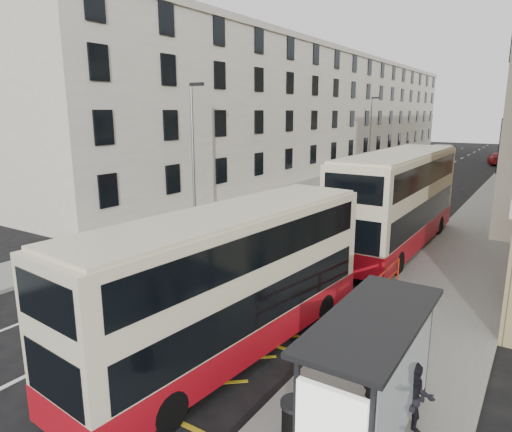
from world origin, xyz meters
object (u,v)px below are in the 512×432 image
Objects in this scene: car_dark at (434,150)px; car_silver at (426,156)px; street_lamp_near at (194,147)px; street_lamp_far at (371,130)px; car_red at (498,159)px; pedestrian_near at (377,375)px; bus_shelter at (373,362)px; double_decker_rear at (398,201)px; pedestrian_far at (407,316)px; litter_bin at (295,424)px; white_van at (365,170)px; pedestrian_mid at (415,400)px; double_decker_front at (231,283)px.

car_silver is at bearing -95.89° from car_dark.
car_silver is (3.07, 43.92, -3.88)m from street_lamp_near.
street_lamp_far is 1.96× the size of car_dark.
street_lamp_far is 19.68m from car_red.
street_lamp_far is (0.00, 30.00, 0.00)m from street_lamp_near.
bus_shelter is at bearing 89.95° from pedestrian_near.
car_dark is (-1.80, 13.14, -0.09)m from car_silver.
car_dark is (-13.11, 68.07, -0.35)m from pedestrian_near.
car_red is at bearing 89.96° from double_decker_rear.
litter_bin is at bearing 87.21° from pedestrian_far.
bus_shelter is at bearing 82.48° from car_red.
bus_shelter is 0.81× the size of car_red.
car_red is (10.28, -11.60, 0.09)m from car_dark.
pedestrian_far is 0.35× the size of white_van.
double_decker_rear reaches higher than white_van.
pedestrian_mid reaches higher than car_dark.
street_lamp_near reaches higher than car_silver.
double_decker_rear is 2.68× the size of car_silver.
car_red reaches higher than litter_bin.
double_decker_rear is at bearing -68.47° from street_lamp_far.
double_decker_front reaches higher than car_dark.
street_lamp_far is at bearing 107.35° from litter_bin.
pedestrian_far is 0.40× the size of car_silver.
street_lamp_far is 0.67× the size of double_decker_rear.
bus_shelter is 0.53× the size of street_lamp_near.
bus_shelter is 0.95× the size of car_silver.
bus_shelter is 2.43× the size of pedestrian_near.
pedestrian_mid is at bearing -69.31° from car_silver.
car_dark is 0.77× the size of car_red.
pedestrian_mid is (0.58, 1.04, -1.19)m from bus_shelter.
street_lamp_near is 1.00× the size of street_lamp_far.
litter_bin is (2.35, -14.89, -1.74)m from double_decker_rear.
bus_shelter is 1.04× the size of car_dark.
double_decker_front reaches higher than bus_shelter.
pedestrian_mid is (5.17, -0.90, -1.13)m from double_decker_front.
car_silver is at bearing -0.38° from car_red.
street_lamp_near is 1.59× the size of white_van.
white_van is at bearing 107.69° from litter_bin.
car_dark is at bearing -59.09° from car_red.
double_decker_front is at bearing -75.97° from street_lamp_far.
bus_shelter is 0.84× the size of white_van.
double_decker_rear is 10.19m from pedestrian_far.
pedestrian_near is at bearing -37.42° from street_lamp_near.
car_red is at bearing 93.11° from bus_shelter.
double_decker_front is 2.55× the size of car_dark.
bus_shelter is 0.36× the size of double_decker_rear.
pedestrian_near is 69.32m from car_dark.
pedestrian_far reaches higher than car_red.
pedestrian_far is (-0.23, 3.32, 0.02)m from pedestrian_near.
white_van is (-13.54, 37.89, -1.44)m from bus_shelter.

